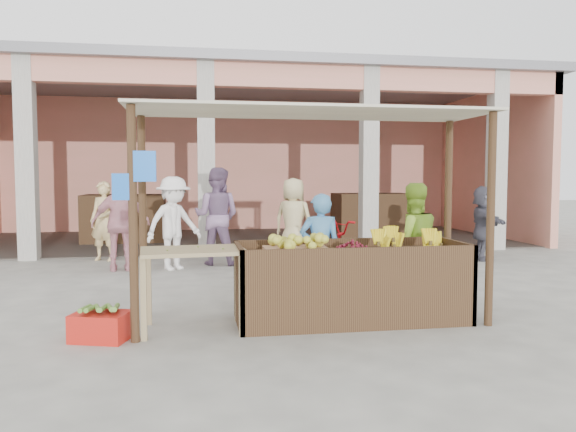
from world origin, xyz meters
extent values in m
plane|color=slate|center=(0.00, 0.00, 0.00)|extent=(60.00, 60.00, 0.00)
cube|color=#F1917E|center=(0.00, 11.40, 2.00)|extent=(14.00, 0.20, 4.00)
cube|color=#F1917E|center=(6.90, 8.50, 2.00)|extent=(0.20, 6.00, 4.00)
cube|color=#F1917E|center=(0.00, 5.65, 3.75)|extent=(14.00, 0.30, 0.50)
cube|color=slate|center=(0.00, 8.50, 4.10)|extent=(14.40, 6.40, 0.20)
cube|color=beige|center=(-4.50, 5.65, 2.00)|extent=(0.35, 0.35, 4.00)
cube|color=beige|center=(-1.00, 5.65, 2.00)|extent=(0.35, 0.35, 4.00)
cube|color=beige|center=(2.50, 5.65, 2.00)|extent=(0.35, 0.35, 4.00)
cube|color=beige|center=(5.50, 5.65, 2.00)|extent=(0.35, 0.35, 4.00)
cube|color=#4B341E|center=(-3.00, 8.50, 0.60)|extent=(2.00, 1.20, 1.20)
cube|color=#4B341E|center=(3.50, 8.50, 0.60)|extent=(2.00, 1.20, 1.20)
cube|color=#4B341E|center=(0.50, 0.00, 0.40)|extent=(2.60, 0.95, 0.80)
cylinder|color=#4B341E|center=(-1.85, -0.45, 1.18)|extent=(0.09, 0.09, 2.35)
cylinder|color=#4B341E|center=(1.95, -0.45, 1.18)|extent=(0.09, 0.09, 2.35)
cylinder|color=#4B341E|center=(-1.85, 0.60, 1.18)|extent=(0.09, 0.09, 2.35)
cylinder|color=#4B341E|center=(1.95, 0.60, 1.18)|extent=(0.09, 0.09, 2.35)
cube|color=beige|center=(0.05, 0.08, 2.37)|extent=(4.00, 1.35, 0.03)
cube|color=blue|center=(-1.73, -0.45, 1.75)|extent=(0.22, 0.08, 0.30)
cube|color=blue|center=(-1.95, -0.45, 1.55)|extent=(0.18, 0.07, 0.26)
cube|color=#A77856|center=(-0.14, -0.05, 0.83)|extent=(0.70, 0.61, 0.06)
ellipsoid|color=yellow|center=(-0.14, -0.05, 0.93)|extent=(0.60, 0.52, 0.13)
ellipsoid|color=maroon|center=(0.50, -0.05, 0.88)|extent=(0.49, 0.40, 0.16)
cube|color=tan|center=(-1.27, -0.10, 0.86)|extent=(1.14, 0.81, 0.04)
cube|color=tan|center=(-1.77, -0.41, 0.42)|extent=(0.06, 0.06, 0.84)
cube|color=tan|center=(-0.78, -0.41, 0.42)|extent=(0.06, 0.06, 0.84)
cube|color=tan|center=(-1.77, 0.21, 0.42)|extent=(0.06, 0.06, 0.84)
cube|color=tan|center=(-0.78, 0.21, 0.42)|extent=(0.06, 0.06, 0.84)
cube|color=red|center=(-2.19, -0.33, 0.14)|extent=(0.63, 0.54, 0.28)
ellipsoid|color=maroon|center=(2.40, 5.18, 0.32)|extent=(0.47, 0.47, 0.63)
ellipsoid|color=maroon|center=(2.77, 5.24, 0.32)|extent=(0.47, 0.47, 0.63)
ellipsoid|color=maroon|center=(2.59, 5.50, 0.32)|extent=(0.47, 0.47, 0.63)
ellipsoid|color=maroon|center=(2.19, 5.34, 0.32)|extent=(0.47, 0.47, 0.63)
imported|color=#4C90C9|center=(0.31, 0.76, 0.77)|extent=(0.63, 0.49, 1.54)
imported|color=#90C030|center=(1.58, 0.85, 0.83)|extent=(0.81, 0.48, 1.65)
imported|color=#A60A0F|center=(0.52, 2.03, 0.52)|extent=(1.40, 2.08, 1.03)
imported|color=white|center=(-1.62, 3.98, 0.89)|extent=(1.27, 1.10, 1.78)
imported|color=pink|center=(-2.52, 3.97, 0.89)|extent=(1.11, 0.68, 1.79)
imported|color=tan|center=(0.63, 4.46, 0.90)|extent=(1.03, 0.95, 1.80)
imported|color=#484753|center=(4.37, 4.11, 0.77)|extent=(0.84, 1.51, 1.55)
imported|color=#DFBD79|center=(-3.00, 5.29, 0.81)|extent=(0.72, 0.63, 1.63)
imported|color=gray|center=(-0.84, 4.43, 0.99)|extent=(1.10, 0.84, 1.99)
camera|label=1|loc=(-1.25, -6.12, 1.65)|focal=35.00mm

